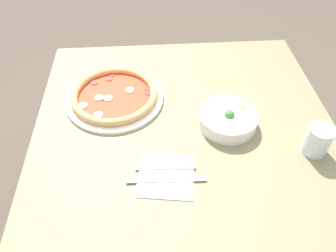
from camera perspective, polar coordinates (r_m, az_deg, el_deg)
name	(u,v)px	position (r m, az deg, el deg)	size (l,w,h in m)	color
ground_plane	(180,233)	(1.68, 2.05, -18.13)	(8.00, 8.00, 0.00)	#4C4238
dining_table	(184,150)	(1.14, 2.86, -4.21)	(1.00, 0.98, 0.74)	#706B4C
pizza	(114,96)	(1.16, -9.31, 5.20)	(0.34, 0.34, 0.04)	white
bowl	(228,118)	(1.07, 10.44, 1.40)	(0.19, 0.19, 0.07)	white
napkin	(166,175)	(0.94, -0.36, -8.56)	(0.18, 0.18, 0.00)	white
fork	(165,168)	(0.95, -0.57, -7.27)	(0.02, 0.17, 0.00)	silver
knife	(163,180)	(0.93, -0.90, -9.45)	(0.02, 0.23, 0.01)	silver
glass	(318,140)	(1.06, 24.61, -2.23)	(0.07, 0.07, 0.09)	silver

